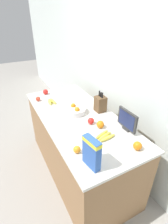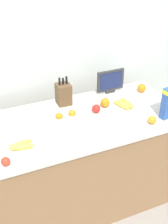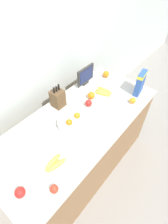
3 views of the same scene
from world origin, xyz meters
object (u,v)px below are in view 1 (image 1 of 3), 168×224
(apple_leftmost, at_px, (46,92))
(apple_front, at_px, (91,121))
(cereal_box, at_px, (92,152))
(fruit_bowl, at_px, (75,110))
(knife_block, at_px, (100,104))
(small_monitor, at_px, (127,120))
(orange_back_center, at_px, (100,124))
(banana_bunch_right, at_px, (51,101))
(orange_near_bowl, at_px, (138,146))
(orange_front_center, at_px, (77,149))
(banana_bunch_left, at_px, (105,136))
(apple_rear, at_px, (38,99))

(apple_leftmost, bearing_deg, apple_front, 11.43)
(cereal_box, relative_size, apple_front, 3.70)
(apple_front, distance_m, apple_leftmost, 1.06)
(fruit_bowl, bearing_deg, knife_block, 70.36)
(small_monitor, distance_m, orange_back_center, 0.29)
(knife_block, xyz_separation_m, small_monitor, (0.49, 0.02, 0.02))
(cereal_box, distance_m, banana_bunch_right, 1.27)
(orange_near_bowl, bearing_deg, orange_front_center, -113.68)
(knife_block, distance_m, apple_leftmost, 0.96)
(knife_block, bearing_deg, orange_front_center, -47.31)
(fruit_bowl, relative_size, orange_near_bowl, 3.46)
(apple_front, height_order, apple_leftmost, apple_leftmost)
(knife_block, bearing_deg, small_monitor, 2.46)
(banana_bunch_left, xyz_separation_m, banana_bunch_right, (-1.00, -0.23, 0.00))
(orange_back_center, bearing_deg, cereal_box, -40.18)
(apple_front, xyz_separation_m, orange_front_center, (0.35, -0.34, -0.00))
(fruit_bowl, bearing_deg, apple_leftmost, -167.79)
(knife_block, distance_m, apple_rear, 0.91)
(cereal_box, bearing_deg, orange_front_center, -177.76)
(small_monitor, bearing_deg, cereal_box, -65.89)
(knife_block, height_order, fruit_bowl, knife_block)
(small_monitor, height_order, apple_leftmost, small_monitor)
(apple_rear, distance_m, orange_near_bowl, 1.54)
(fruit_bowl, height_order, apple_front, fruit_bowl)
(cereal_box, height_order, orange_near_bowl, cereal_box)
(cereal_box, xyz_separation_m, apple_leftmost, (-1.58, 0.10, -0.11))
(banana_bunch_right, bearing_deg, apple_leftmost, 176.85)
(knife_block, height_order, orange_back_center, knife_block)
(orange_back_center, bearing_deg, fruit_bowl, -165.93)
(small_monitor, bearing_deg, banana_bunch_left, -89.54)
(banana_bunch_right, xyz_separation_m, orange_front_center, (1.07, -0.12, 0.01))
(small_monitor, relative_size, orange_front_center, 3.98)
(apple_leftmost, bearing_deg, orange_front_center, -5.54)
(knife_block, bearing_deg, apple_front, -51.14)
(orange_back_center, xyz_separation_m, orange_near_bowl, (0.46, 0.11, -0.00))
(knife_block, relative_size, apple_rear, 4.59)
(fruit_bowl, distance_m, orange_back_center, 0.44)
(banana_bunch_right, bearing_deg, orange_back_center, 18.65)
(apple_leftmost, xyz_separation_m, orange_near_bowl, (1.61, 0.38, 0.00))
(banana_bunch_left, relative_size, apple_leftmost, 2.76)
(orange_back_center, bearing_deg, banana_bunch_right, -161.35)
(knife_block, relative_size, banana_bunch_right, 1.57)
(fruit_bowl, bearing_deg, apple_rear, -149.60)
(fruit_bowl, bearing_deg, apple_front, 9.62)
(banana_bunch_left, height_order, apple_front, apple_front)
(small_monitor, distance_m, fruit_bowl, 0.69)
(fruit_bowl, bearing_deg, orange_front_center, -23.69)
(apple_rear, xyz_separation_m, orange_front_center, (1.21, 0.03, 0.00))
(knife_block, relative_size, apple_front, 3.94)
(banana_bunch_right, xyz_separation_m, orange_back_center, (0.84, 0.28, 0.02))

